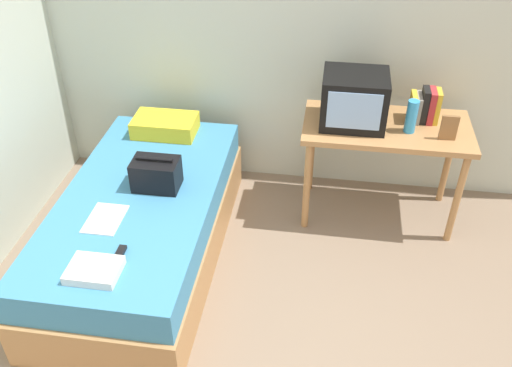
# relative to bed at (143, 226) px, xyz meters

# --- Properties ---
(wall_back) EXTENTS (5.20, 0.10, 2.60)m
(wall_back) POSITION_rel_bed_xyz_m (0.97, 1.18, 1.03)
(wall_back) COLOR silver
(wall_back) RESTS_ON ground
(bed) EXTENTS (1.00, 2.00, 0.54)m
(bed) POSITION_rel_bed_xyz_m (0.00, 0.00, 0.00)
(bed) COLOR #B27F4C
(bed) RESTS_ON ground
(desk) EXTENTS (1.16, 0.60, 0.78)m
(desk) POSITION_rel_bed_xyz_m (1.59, 0.73, 0.41)
(desk) COLOR #B27F4C
(desk) RESTS_ON ground
(tv) EXTENTS (0.44, 0.39, 0.36)m
(tv) POSITION_rel_bed_xyz_m (1.34, 0.73, 0.69)
(tv) COLOR black
(tv) RESTS_ON desk
(water_bottle) EXTENTS (0.08, 0.08, 0.23)m
(water_bottle) POSITION_rel_bed_xyz_m (1.73, 0.66, 0.62)
(water_bottle) COLOR #3399DB
(water_bottle) RESTS_ON desk
(book_row) EXTENTS (0.19, 0.17, 0.24)m
(book_row) POSITION_rel_bed_xyz_m (1.83, 0.83, 0.62)
(book_row) COLOR gold
(book_row) RESTS_ON desk
(picture_frame) EXTENTS (0.11, 0.02, 0.18)m
(picture_frame) POSITION_rel_bed_xyz_m (1.97, 0.59, 0.59)
(picture_frame) COLOR olive
(picture_frame) RESTS_ON desk
(pillow) EXTENTS (0.47, 0.29, 0.13)m
(pillow) POSITION_rel_bed_xyz_m (-0.04, 0.77, 0.34)
(pillow) COLOR yellow
(pillow) RESTS_ON bed
(handbag) EXTENTS (0.30, 0.20, 0.22)m
(handbag) POSITION_rel_bed_xyz_m (0.10, 0.09, 0.38)
(handbag) COLOR black
(handbag) RESTS_ON bed
(magazine) EXTENTS (0.21, 0.29, 0.01)m
(magazine) POSITION_rel_bed_xyz_m (-0.11, -0.28, 0.28)
(magazine) COLOR white
(magazine) RESTS_ON bed
(remote_dark) EXTENTS (0.04, 0.16, 0.02)m
(remote_dark) POSITION_rel_bed_xyz_m (0.08, -0.59, 0.29)
(remote_dark) COLOR black
(remote_dark) RESTS_ON bed
(folded_towel) EXTENTS (0.28, 0.22, 0.05)m
(folded_towel) POSITION_rel_bed_xyz_m (-0.00, -0.73, 0.30)
(folded_towel) COLOR white
(folded_towel) RESTS_ON bed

